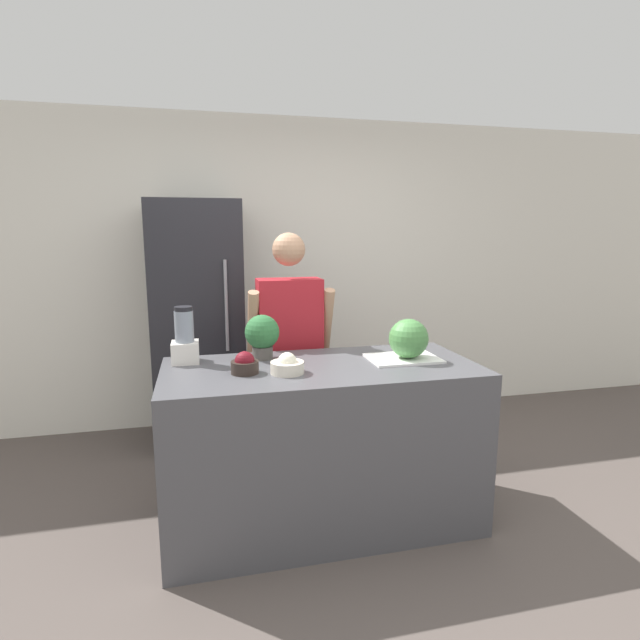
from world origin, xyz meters
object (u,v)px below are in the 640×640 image
at_px(potted_plant, 262,334).
at_px(bowl_cherries, 245,364).
at_px(blender, 185,340).
at_px(person, 290,355).
at_px(bowl_cream, 287,366).
at_px(watermelon, 409,339).
at_px(refrigerator, 199,324).

bearing_deg(potted_plant, bowl_cherries, -114.37).
bearing_deg(blender, person, 27.96).
distance_m(person, bowl_cream, 0.72).
bearing_deg(bowl_cherries, potted_plant, 65.63).
relative_size(watermelon, blender, 0.71).
bearing_deg(person, potted_plant, -121.63).
bearing_deg(bowl_cherries, person, 61.41).
distance_m(refrigerator, bowl_cream, 1.52).
bearing_deg(person, bowl_cherries, -118.59).
bearing_deg(potted_plant, person, 58.37).
relative_size(person, bowl_cream, 9.34).
height_order(refrigerator, bowl_cream, refrigerator).
relative_size(blender, potted_plant, 1.24).
relative_size(refrigerator, potted_plant, 7.26).
distance_m(refrigerator, blender, 1.11).
relative_size(refrigerator, bowl_cream, 10.67).
bearing_deg(potted_plant, bowl_cream, -75.09).
relative_size(person, bowl_cherries, 11.34).
bearing_deg(bowl_cherries, watermelon, 3.24).
relative_size(bowl_cream, potted_plant, 0.68).
distance_m(watermelon, potted_plant, 0.84).
height_order(refrigerator, potted_plant, refrigerator).
xyz_separation_m(person, blender, (-0.66, -0.35, 0.21)).
distance_m(bowl_cherries, bowl_cream, 0.22).
xyz_separation_m(watermelon, bowl_cream, (-0.72, -0.11, -0.09)).
relative_size(refrigerator, blender, 5.87).
relative_size(watermelon, bowl_cherries, 1.56).
relative_size(watermelon, potted_plant, 0.88).
xyz_separation_m(refrigerator, bowl_cherries, (0.24, -1.39, 0.03)).
relative_size(refrigerator, watermelon, 8.30).
xyz_separation_m(person, watermelon, (0.59, -0.59, 0.21)).
distance_m(bowl_cream, potted_plant, 0.36).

